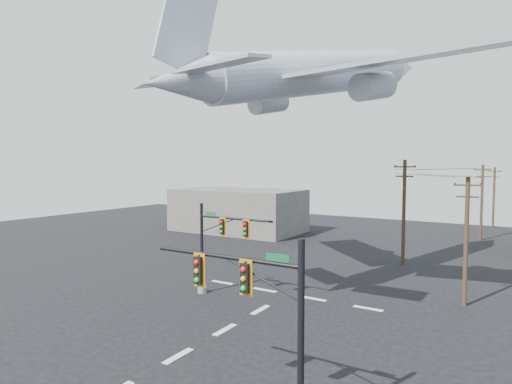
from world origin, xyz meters
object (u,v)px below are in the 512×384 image
Objects in this scene: signal_mast_far at (215,247)px; utility_pole_a at (466,239)px; utility_pole_c at (482,201)px; signal_mast_near at (265,323)px; airliner at (316,74)px; utility_pole_d at (494,196)px; utility_pole_b at (404,210)px.

utility_pole_a is (15.76, 6.98, 0.99)m from signal_mast_far.
utility_pole_c reaches higher than signal_mast_far.
signal_mast_near is 19.08m from utility_pole_a.
signal_mast_far is 17.26m from utility_pole_a.
utility_pole_a is 0.92× the size of utility_pole_c.
utility_pole_c is (3.91, 47.21, 1.23)m from signal_mast_near.
airliner is at bearing 107.79° from signal_mast_near.
signal_mast_far is 14.78m from airliner.
utility_pole_b is at bearing -88.67° from utility_pole_d.
utility_pole_c is at bearing 67.54° from signal_mast_far.
airliner is at bearing -108.13° from utility_pole_b.
utility_pole_d is (15.53, 49.17, 1.20)m from signal_mast_far.
utility_pole_d is at bearing 69.91° from utility_pole_c.
utility_pole_d is 0.32× the size of airliner.
signal_mast_far is at bearing 133.54° from signal_mast_near.
utility_pole_c is (5.39, 18.45, -0.24)m from utility_pole_b.
utility_pole_c is 0.34× the size of airliner.
utility_pole_a is at bearing -58.84° from utility_pole_b.
airliner reaches higher than signal_mast_far.
utility_pole_a is 0.96× the size of utility_pole_d.
airliner is (-5.34, 16.64, 12.49)m from signal_mast_near.
airliner is at bearing -123.71° from utility_pole_c.
utility_pole_a is (4.88, 18.42, 0.81)m from signal_mast_near.
utility_pole_b is 1.05× the size of utility_pole_c.
utility_pole_d is at bearing 82.59° from utility_pole_a.
utility_pole_a is 42.19m from utility_pole_d.
utility_pole_c reaches higher than signal_mast_near.
utility_pole_c reaches higher than utility_pole_d.
utility_pole_a is 28.81m from utility_pole_c.
utility_pole_c is 1.04× the size of utility_pole_d.
utility_pole_a is at bearing 23.89° from signal_mast_far.
signal_mast_far is 0.67× the size of utility_pole_b.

